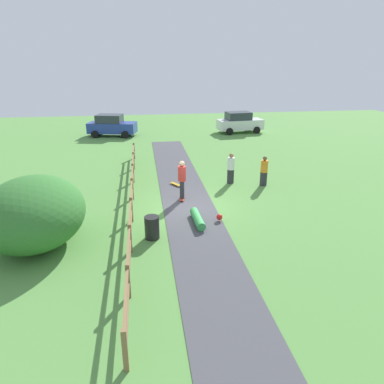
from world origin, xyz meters
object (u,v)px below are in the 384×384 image
trash_bin (152,228)px  bystander_orange (264,170)px  bush_large (34,213)px  skater_riding (182,178)px  skater_fallen (199,219)px  skateboard_loose (176,184)px  parked_car_white (240,122)px  bystander_white (231,167)px  parked_car_blue (112,125)px

trash_bin → bystander_orange: bearing=39.9°
bush_large → skater_riding: 6.86m
skater_riding → skater_fallen: skater_riding is taller
trash_bin → skateboard_loose: (1.50, 5.85, -0.36)m
skater_fallen → skateboard_loose: skater_fallen is taller
skater_fallen → bystander_orange: size_ratio=1.01×
parked_car_white → bystander_white: bearing=-107.3°
skateboard_loose → bystander_orange: 4.84m
trash_bin → skateboard_loose: 6.05m
skateboard_loose → parked_car_blue: size_ratio=0.17×
skater_riding → bush_large: bearing=-147.8°
skater_riding → parked_car_blue: skater_riding is taller
bystander_orange → bystander_white: 1.79m
skateboard_loose → parked_car_white: bearing=62.2°
skateboard_loose → parked_car_white: parked_car_white is taller
skater_riding → parked_car_blue: (-4.44, 16.22, -0.15)m
skateboard_loose → parked_car_blue: (-4.34, 14.16, 0.87)m
bystander_orange → parked_car_blue: (-9.06, 14.80, 0.05)m
bush_large → skateboard_loose: 8.16m
skateboard_loose → bystander_orange: size_ratio=0.47×
bush_large → skateboard_loose: bush_large is taller
bystander_white → parked_car_white: (4.42, 14.17, 0.02)m
bystander_white → trash_bin: bearing=-128.0°
trash_bin → skater_riding: skater_riding is taller
skateboard_loose → parked_car_white: 16.01m
skateboard_loose → bystander_white: (3.05, -0.03, 0.86)m
skater_riding → bystander_orange: 4.84m
skateboard_loose → skater_riding: bearing=-87.0°
trash_bin → skater_fallen: 2.27m
bush_large → skater_riding: size_ratio=2.22×
bush_large → parked_car_white: (13.16, 19.86, -0.32)m
bush_large → bystander_orange: size_ratio=2.61×
trash_bin → bystander_orange: (6.22, 5.20, 0.45)m
trash_bin → bystander_orange: 8.12m
bystander_orange → trash_bin: bearing=-140.1°
bush_large → bystander_white: 10.44m
skater_fallen → parked_car_blue: bearing=104.3°
bush_large → skater_fallen: (6.20, 0.92, -1.08)m
skater_fallen → parked_car_blue: parked_car_blue is taller
trash_bin → skateboard_loose: size_ratio=1.16×
skater_fallen → bystander_orange: bystander_orange is taller
trash_bin → skater_fallen: (2.00, 1.05, -0.25)m
parked_car_blue → skater_fallen: bearing=-75.7°
skater_riding → skateboard_loose: size_ratio=2.49×
skateboard_loose → bystander_orange: bearing=-7.8°
skater_riding → bystander_white: (2.94, 2.04, -0.17)m
skateboard_loose → bystander_white: size_ratio=0.45×
skater_riding → skateboard_loose: 2.31m
skater_riding → skater_fallen: (0.39, -2.73, -0.91)m
parked_car_blue → parked_car_white: 11.80m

